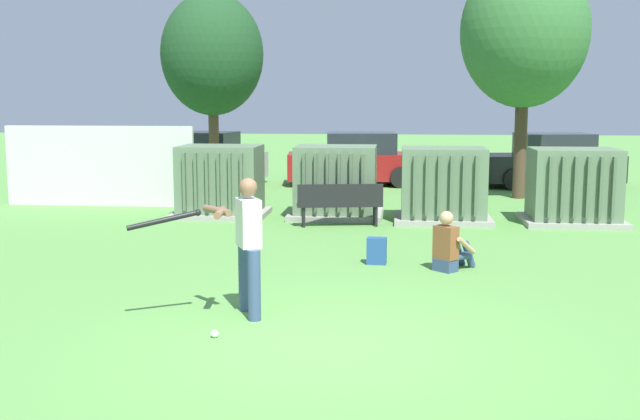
{
  "coord_description": "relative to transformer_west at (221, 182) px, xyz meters",
  "views": [
    {
      "loc": [
        0.74,
        -8.31,
        2.74
      ],
      "look_at": [
        -0.43,
        3.5,
        1.0
      ],
      "focal_mm": 43.85,
      "sensor_mm": 36.0,
      "label": 1
    }
  ],
  "objects": [
    {
      "name": "transformer_west",
      "position": [
        0.0,
        0.0,
        0.0
      ],
      "size": [
        2.1,
        1.7,
        1.62
      ],
      "color": "#9E9B93",
      "rests_on": "ground"
    },
    {
      "name": "transformer_mid_east",
      "position": [
        5.01,
        -0.25,
        0.0
      ],
      "size": [
        2.1,
        1.7,
        1.62
      ],
      "color": "#9E9B93",
      "rests_on": "ground"
    },
    {
      "name": "transformer_east",
      "position": [
        7.78,
        -0.28,
        0.0
      ],
      "size": [
        2.1,
        1.7,
        1.62
      ],
      "color": "#9E9B93",
      "rests_on": "ground"
    },
    {
      "name": "tree_center_left",
      "position": [
        7.28,
        3.95,
        3.6
      ],
      "size": [
        3.34,
        3.34,
        6.39
      ],
      "color": "#4C3828",
      "rests_on": "ground"
    },
    {
      "name": "backpack",
      "position": [
        3.7,
        -4.79,
        -0.57
      ],
      "size": [
        0.33,
        0.27,
        0.44
      ],
      "color": "#264C8C",
      "rests_on": "ground"
    },
    {
      "name": "batter",
      "position": [
        2.13,
        -8.02,
        0.19
      ],
      "size": [
        1.55,
        0.95,
        1.74
      ],
      "color": "#384C75",
      "rests_on": "ground"
    },
    {
      "name": "parked_car_leftmost",
      "position": [
        -2.25,
        6.65,
        -0.04
      ],
      "size": [
        4.4,
        2.35,
        1.62
      ],
      "color": "#B2B2B7",
      "rests_on": "ground"
    },
    {
      "name": "fence_panel",
      "position": [
        -3.4,
        1.41,
        0.21
      ],
      "size": [
        4.8,
        0.12,
        2.0
      ],
      "primitive_type": "cube",
      "color": "silver",
      "rests_on": "ground"
    },
    {
      "name": "sports_ball",
      "position": [
        1.96,
        -8.95,
        -0.74
      ],
      "size": [
        0.09,
        0.09,
        0.09
      ],
      "primitive_type": "sphere",
      "color": "white",
      "rests_on": "ground"
    },
    {
      "name": "parked_car_right_of_center",
      "position": [
        8.61,
        6.78,
        -0.04
      ],
      "size": [
        4.41,
        2.38,
        1.62
      ],
      "color": "black",
      "rests_on": "ground"
    },
    {
      "name": "seated_spectator",
      "position": [
        4.86,
        -5.15,
        -0.41
      ],
      "size": [
        0.73,
        0.75,
        0.96
      ],
      "color": "#384C75",
      "rests_on": "ground"
    },
    {
      "name": "transformer_mid_west",
      "position": [
        2.63,
        0.11,
        0.0
      ],
      "size": [
        2.1,
        1.7,
        1.62
      ],
      "color": "#9E9B93",
      "rests_on": "ground"
    },
    {
      "name": "ground_plane",
      "position": [
        3.27,
        -9.09,
        -0.79
      ],
      "size": [
        96.0,
        96.0,
        0.0
      ],
      "primitive_type": "plane",
      "color": "#5B9947"
    },
    {
      "name": "tree_left",
      "position": [
        -1.42,
        5.39,
        3.13
      ],
      "size": [
        2.99,
        2.99,
        5.72
      ],
      "color": "brown",
      "rests_on": "ground"
    },
    {
      "name": "park_bench",
      "position": [
        2.82,
        -1.17,
        -0.25
      ],
      "size": [
        1.84,
        0.7,
        0.92
      ],
      "color": "black",
      "rests_on": "ground"
    },
    {
      "name": "parked_car_left_of_center",
      "position": [
        2.78,
        6.72,
        -0.04
      ],
      "size": [
        4.34,
        2.22,
        1.62
      ],
      "color": "maroon",
      "rests_on": "ground"
    }
  ]
}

